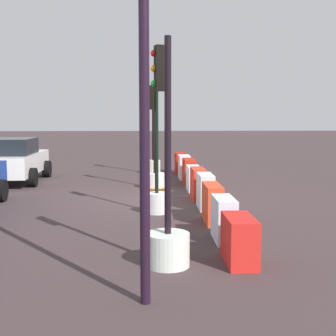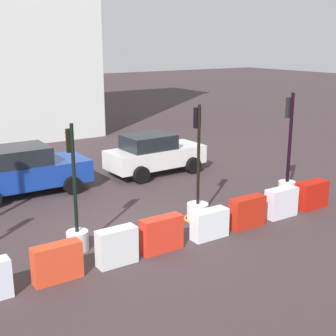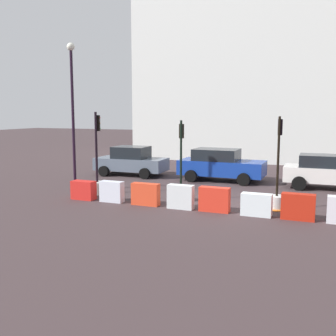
# 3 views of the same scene
# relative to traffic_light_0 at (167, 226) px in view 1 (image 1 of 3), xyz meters

# --- Properties ---
(ground_plane) EXTENTS (120.00, 120.00, 0.00)m
(ground_plane) POSITION_rel_traffic_light_0_xyz_m (5.80, 0.08, -0.66)
(ground_plane) COLOR #3D3031
(traffic_light_0) EXTENTS (0.71, 0.71, 3.66)m
(traffic_light_0) POSITION_rel_traffic_light_0_xyz_m (0.00, 0.00, 0.00)
(traffic_light_0) COLOR silver
(traffic_light_0) RESTS_ON ground_plane
(traffic_light_1) EXTENTS (0.57, 0.57, 3.32)m
(traffic_light_1) POSITION_rel_traffic_light_0_xyz_m (3.97, 0.09, 0.00)
(traffic_light_1) COLOR silver
(traffic_light_1) RESTS_ON ground_plane
(traffic_light_2) EXTENTS (0.85, 0.85, 3.50)m
(traffic_light_2) POSITION_rel_traffic_light_0_xyz_m (7.83, 0.06, -0.14)
(traffic_light_2) COLOR silver
(traffic_light_2) RESTS_ON ground_plane
(traffic_light_3) EXTENTS (0.79, 0.79, 3.61)m
(traffic_light_3) POSITION_rel_traffic_light_0_xyz_m (11.66, 0.05, 0.05)
(traffic_light_3) COLOR silver
(traffic_light_3) RESTS_ON ground_plane
(construction_barrier_0) EXTENTS (1.01, 0.47, 0.78)m
(construction_barrier_0) POSITION_rel_traffic_light_0_xyz_m (0.07, -1.20, -0.27)
(construction_barrier_0) COLOR red
(construction_barrier_0) RESTS_ON ground_plane
(construction_barrier_1) EXTENTS (0.98, 0.38, 0.85)m
(construction_barrier_1) POSITION_rel_traffic_light_0_xyz_m (1.42, -1.18, -0.23)
(construction_barrier_1) COLOR silver
(construction_barrier_1) RESTS_ON ground_plane
(construction_barrier_2) EXTENTS (1.12, 0.37, 0.87)m
(construction_barrier_2) POSITION_rel_traffic_light_0_xyz_m (2.95, -1.18, -0.22)
(construction_barrier_2) COLOR red
(construction_barrier_2) RESTS_ON ground_plane
(construction_barrier_3) EXTENTS (1.00, 0.37, 0.92)m
(construction_barrier_3) POSITION_rel_traffic_light_0_xyz_m (4.44, -1.21, -0.20)
(construction_barrier_3) COLOR silver
(construction_barrier_3) RESTS_ON ground_plane
(construction_barrier_4) EXTENTS (1.13, 0.37, 0.91)m
(construction_barrier_4) POSITION_rel_traffic_light_0_xyz_m (5.75, -1.17, -0.20)
(construction_barrier_4) COLOR red
(construction_barrier_4) RESTS_ON ground_plane
(construction_barrier_5) EXTENTS (1.07, 0.41, 0.80)m
(construction_barrier_5) POSITION_rel_traffic_light_0_xyz_m (7.30, -1.20, -0.26)
(construction_barrier_5) COLOR silver
(construction_barrier_5) RESTS_ON ground_plane
(construction_barrier_6) EXTENTS (1.11, 0.40, 0.90)m
(construction_barrier_6) POSITION_rel_traffic_light_0_xyz_m (8.70, -1.18, -0.21)
(construction_barrier_6) COLOR red
(construction_barrier_6) RESTS_ON ground_plane
(construction_barrier_7) EXTENTS (1.06, 0.43, 0.90)m
(construction_barrier_7) POSITION_rel_traffic_light_0_xyz_m (10.13, -1.14, -0.21)
(construction_barrier_7) COLOR silver
(construction_barrier_7) RESTS_ON ground_plane
(construction_barrier_8) EXTENTS (1.11, 0.48, 0.88)m
(construction_barrier_8) POSITION_rel_traffic_light_0_xyz_m (11.56, -1.12, -0.22)
(construction_barrier_8) COLOR red
(construction_barrier_8) RESTS_ON ground_plane
(car_white_van) EXTENTS (4.04, 2.10, 1.63)m
(car_white_van) POSITION_rel_traffic_light_0_xyz_m (9.48, 5.17, 0.16)
(car_white_van) COLOR silver
(car_white_van) RESTS_ON ground_plane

